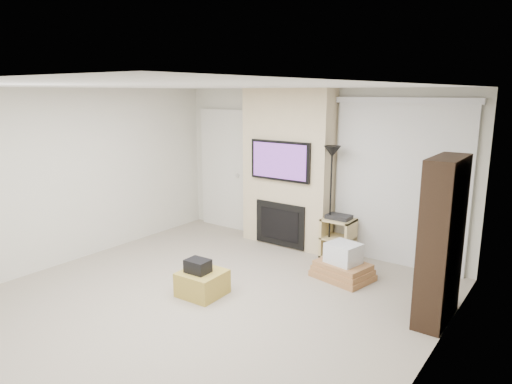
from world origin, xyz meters
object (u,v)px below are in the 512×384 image
Objects in this scene: ottoman at (202,283)px; av_stand at (338,235)px; box_stack at (343,265)px; floor_lamp at (331,170)px; bookshelf at (441,241)px.

av_stand is (0.77, 2.16, 0.20)m from ottoman.
av_stand reaches higher than ottoman.
floor_lamp is at bearing 130.22° from box_stack.
bookshelf is at bearing -33.05° from av_stand.
av_stand reaches higher than box_stack.
floor_lamp is at bearing 72.73° from ottoman.
ottoman is at bearing -107.27° from floor_lamp.
floor_lamp reaches higher than av_stand.
av_stand is at bearing 29.84° from floor_lamp.
box_stack reaches higher than ottoman.
floor_lamp is 0.94× the size of bookshelf.
bookshelf reaches higher than floor_lamp.
av_stand is 0.82m from box_stack.
box_stack is at bearing 51.35° from ottoman.
bookshelf is (2.49, 1.04, 0.75)m from ottoman.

